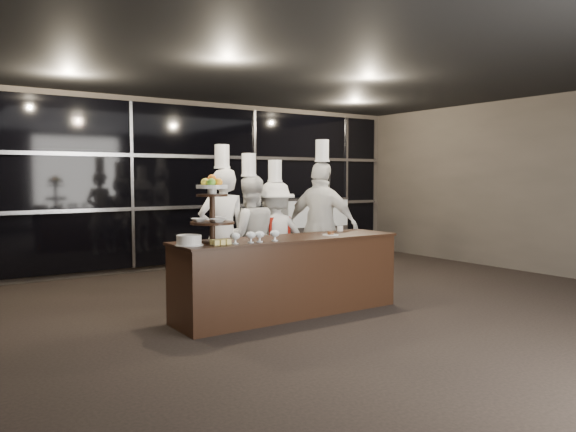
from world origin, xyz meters
TOP-DOWN VIEW (x-y plane):
  - room at (0.00, 0.00)m, footprint 10.00×10.00m
  - window_wall at (0.00, 4.94)m, footprint 8.60×0.10m
  - buffet_counter at (-0.61, 1.11)m, footprint 2.84×0.74m
  - display_stand at (-1.61, 1.11)m, footprint 0.48×0.48m
  - compotes at (-1.20, 0.89)m, footprint 0.62×0.11m
  - layer_cake at (-1.91, 1.06)m, footprint 0.30×0.30m
  - pastry_squares at (-1.60, 0.95)m, footprint 0.20×0.13m
  - small_plate at (-0.05, 1.01)m, footprint 0.20×0.20m
  - chef_cup at (0.39, 1.36)m, footprint 0.08×0.08m
  - display_case at (2.06, 4.30)m, footprint 1.42×0.62m
  - chef_a at (-0.94, 2.16)m, footprint 0.72×0.56m
  - chef_b at (-0.53, 2.17)m, footprint 0.94×0.82m
  - chef_c at (-0.06, 2.25)m, footprint 1.10×0.75m
  - chef_d at (0.52, 1.93)m, footprint 0.89×1.18m

SIDE VIEW (x-z plane):
  - buffet_counter at x=-0.61m, z-range 0.01..0.93m
  - display_case at x=2.06m, z-range 0.07..1.31m
  - chef_c at x=-0.06m, z-range -0.14..1.73m
  - chef_b at x=-0.53m, z-range -0.14..1.82m
  - chef_a at x=-0.94m, z-range -0.12..1.93m
  - small_plate at x=-0.05m, z-range 0.91..0.96m
  - chef_d at x=0.52m, z-range -0.14..2.02m
  - pastry_squares at x=-1.60m, z-range 0.92..0.97m
  - chef_cup at x=0.39m, z-range 0.92..0.99m
  - layer_cake at x=-1.91m, z-range 0.92..1.03m
  - compotes at x=-1.20m, z-range 0.94..1.06m
  - display_stand at x=-1.61m, z-range 0.97..1.71m
  - room at x=0.00m, z-range -3.50..6.50m
  - window_wall at x=0.00m, z-range 0.10..2.90m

